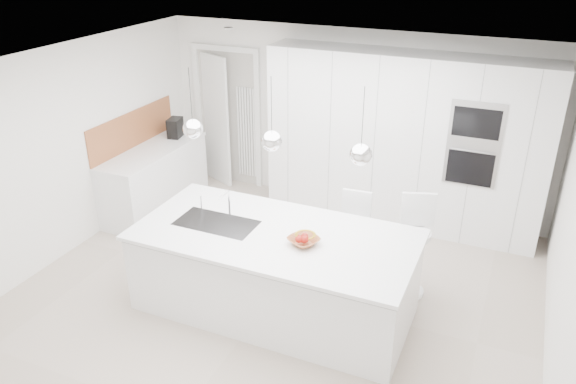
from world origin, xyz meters
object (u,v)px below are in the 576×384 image
at_px(island_base, 274,275).
at_px(espresso_machine, 175,128).
at_px(bar_stool_left, 351,239).
at_px(fruit_bowl, 304,241).
at_px(bar_stool_right, 412,248).

height_order(island_base, espresso_machine, espresso_machine).
height_order(island_base, bar_stool_left, bar_stool_left).
relative_size(island_base, fruit_bowl, 9.68).
xyz_separation_m(island_base, bar_stool_left, (0.55, 0.88, 0.09)).
distance_m(fruit_bowl, bar_stool_right, 1.32).
bearing_deg(fruit_bowl, bar_stool_right, 45.53).
height_order(fruit_bowl, espresso_machine, espresso_machine).
xyz_separation_m(island_base, fruit_bowl, (0.34, -0.04, 0.51)).
distance_m(island_base, bar_stool_right, 1.51).
bearing_deg(island_base, bar_stool_left, 57.89).
relative_size(island_base, espresso_machine, 10.02).
bearing_deg(bar_stool_left, fruit_bowl, -107.23).
height_order(bar_stool_left, bar_stool_right, bar_stool_right).
relative_size(espresso_machine, bar_stool_right, 0.24).
xyz_separation_m(espresso_machine, bar_stool_right, (3.76, -1.19, -0.47)).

